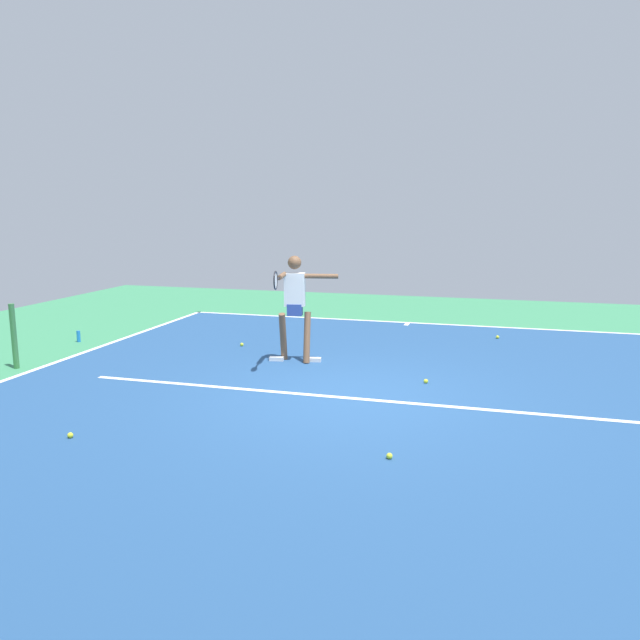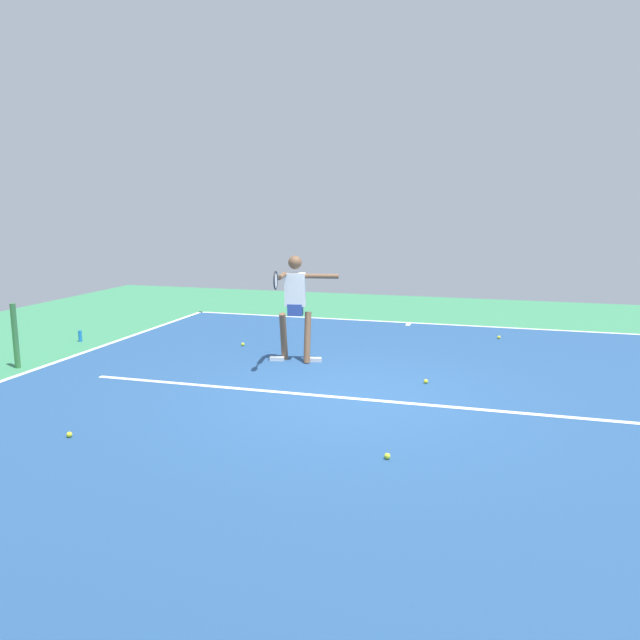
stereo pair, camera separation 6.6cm
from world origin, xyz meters
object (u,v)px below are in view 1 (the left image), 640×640
object	(u,v)px
tennis_player	(295,301)
water_bottle	(79,336)
tennis_ball_by_baseline	(70,435)
tennis_ball_centre_court	(242,344)
tennis_ball_by_sideline	(498,337)
tennis_ball_near_service_line	(389,456)
tennis_ball_far_corner	(426,381)
net_post	(14,336)

from	to	relation	value
tennis_player	water_bottle	world-z (taller)	tennis_player
tennis_ball_by_baseline	tennis_ball_centre_court	size ratio (longest dim) A/B	1.00
tennis_ball_centre_court	water_bottle	xyz separation A→B (m)	(3.22, 0.51, 0.08)
tennis_ball_by_sideline	tennis_ball_near_service_line	bearing A→B (deg)	80.71
tennis_ball_far_corner	tennis_player	bearing A→B (deg)	-17.41
tennis_ball_by_sideline	tennis_player	bearing A→B (deg)	41.19
tennis_ball_centre_court	tennis_ball_far_corner	bearing A→B (deg)	156.43
tennis_player	tennis_ball_near_service_line	size ratio (longest dim) A/B	27.56
tennis_ball_near_service_line	water_bottle	world-z (taller)	water_bottle
tennis_ball_near_service_line	tennis_ball_centre_court	bearing A→B (deg)	-51.78
tennis_player	tennis_ball_far_corner	xyz separation A→B (m)	(-2.29, 0.72, -1.02)
tennis_player	tennis_ball_near_service_line	xyz separation A→B (m)	(-2.24, 3.69, -1.02)
net_post	water_bottle	size ratio (longest dim) A/B	4.86
tennis_player	water_bottle	distance (m)	4.68
tennis_player	tennis_ball_by_baseline	size ratio (longest dim) A/B	27.56
net_post	tennis_ball_centre_court	distance (m)	3.88
net_post	tennis_ball_far_corner	world-z (taller)	net_post
tennis_ball_far_corner	water_bottle	distance (m)	6.94
tennis_ball_near_service_line	water_bottle	distance (m)	7.92
net_post	tennis_ball_near_service_line	distance (m)	6.82
net_post	tennis_ball_by_baseline	world-z (taller)	net_post
net_post	tennis_player	xyz separation A→B (m)	(-4.25, -1.66, 0.51)
tennis_ball_by_sideline	water_bottle	world-z (taller)	water_bottle
net_post	tennis_ball_by_sideline	bearing A→B (deg)	-148.94
tennis_player	tennis_ball_by_sideline	size ratio (longest dim) A/B	27.56
tennis_ball_by_baseline	tennis_ball_near_service_line	world-z (taller)	same
tennis_player	tennis_ball_near_service_line	bearing A→B (deg)	110.86
tennis_ball_near_service_line	water_bottle	size ratio (longest dim) A/B	0.30
tennis_ball_near_service_line	tennis_player	bearing A→B (deg)	-58.74
tennis_ball_by_baseline	water_bottle	distance (m)	5.47
tennis_ball_near_service_line	water_bottle	xyz separation A→B (m)	(6.81, -4.04, 0.08)
tennis_ball_by_baseline	net_post	bearing A→B (deg)	-40.12
tennis_ball_by_baseline	tennis_ball_far_corner	distance (m)	4.98
tennis_player	water_bottle	size ratio (longest dim) A/B	8.27
net_post	tennis_ball_by_baseline	xyz separation A→B (m)	(-2.88, 2.43, -0.50)
tennis_player	tennis_ball_centre_court	bearing A→B (deg)	-43.20
tennis_ball_by_sideline	water_bottle	bearing A→B (deg)	17.89
net_post	tennis_ball_centre_court	bearing A→B (deg)	-138.98
net_post	tennis_player	distance (m)	4.59
tennis_ball_by_baseline	tennis_ball_by_sideline	xyz separation A→B (m)	(-4.69, -6.99, 0.00)
tennis_ball_by_baseline	tennis_ball_by_sideline	bearing A→B (deg)	-123.86
net_post	tennis_ball_by_sideline	distance (m)	8.85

